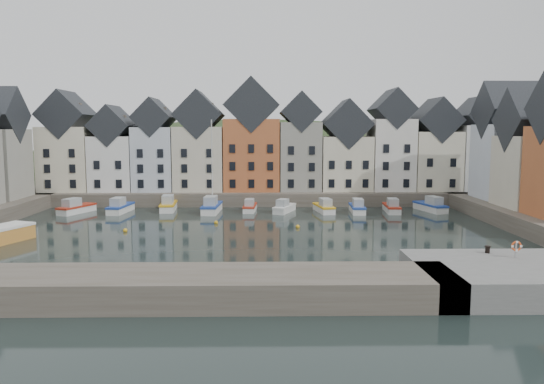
{
  "coord_description": "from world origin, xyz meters",
  "views": [
    {
      "loc": [
        1.89,
        -57.19,
        11.72
      ],
      "look_at": [
        2.95,
        6.0,
        4.22
      ],
      "focal_mm": 35.0,
      "sensor_mm": 36.0,
      "label": 1
    }
  ],
  "objects_px": {
    "boat_a": "(76,208)",
    "mooring_bollard": "(488,249)",
    "boat_d": "(212,207)",
    "life_ring_post": "(516,247)"
  },
  "relations": [
    {
      "from": "boat_d",
      "to": "mooring_bollard",
      "type": "distance_m",
      "value": 41.81
    },
    {
      "from": "boat_d",
      "to": "life_ring_post",
      "type": "xyz_separation_m",
      "value": [
        26.55,
        -35.01,
        2.0
      ]
    },
    {
      "from": "boat_a",
      "to": "life_ring_post",
      "type": "height_order",
      "value": "life_ring_post"
    },
    {
      "from": "boat_a",
      "to": "mooring_bollard",
      "type": "height_order",
      "value": "mooring_bollard"
    },
    {
      "from": "boat_a",
      "to": "mooring_bollard",
      "type": "distance_m",
      "value": 55.18
    },
    {
      "from": "boat_a",
      "to": "life_ring_post",
      "type": "distance_m",
      "value": 57.35
    },
    {
      "from": "boat_d",
      "to": "life_ring_post",
      "type": "height_order",
      "value": "boat_d"
    },
    {
      "from": "mooring_bollard",
      "to": "life_ring_post",
      "type": "relative_size",
      "value": 0.43
    },
    {
      "from": "boat_a",
      "to": "life_ring_post",
      "type": "bearing_deg",
      "value": -15.92
    },
    {
      "from": "life_ring_post",
      "to": "boat_d",
      "type": "bearing_deg",
      "value": 127.17
    }
  ]
}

